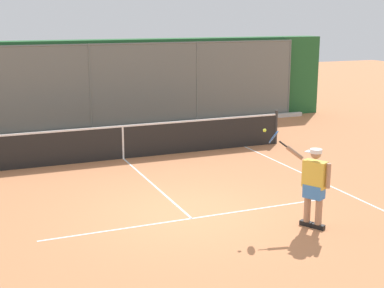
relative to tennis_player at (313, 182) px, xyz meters
name	(u,v)px	position (x,y,z in m)	size (l,w,h in m)	color
ground_plane	(185,212)	(1.95, -1.67, -0.89)	(60.00, 60.00, 0.00)	#C67A4C
court_line_markings	(197,223)	(1.95, -1.00, -0.89)	(7.77, 9.28, 0.01)	white
fence_backdrop	(86,85)	(1.95, -11.09, 0.65)	(18.89, 1.37, 3.11)	slate
tennis_net	(123,142)	(1.95, -6.38, -0.40)	(9.99, 0.09, 1.07)	#2D2D2D
tennis_player	(313,182)	(0.00, 0.00, 0.00)	(0.90, 1.08, 1.84)	black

